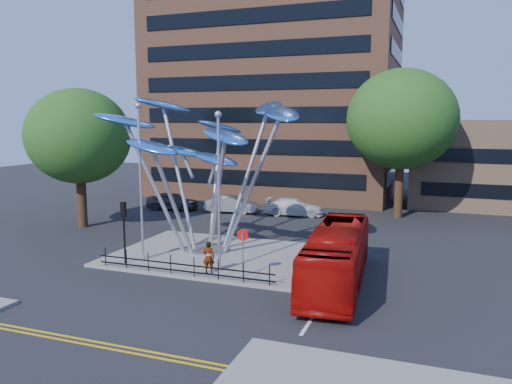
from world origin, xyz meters
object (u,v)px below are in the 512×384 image
at_px(street_lamp_right, 219,177).
at_px(traffic_light_island, 124,219).
at_px(tree_right, 402,120).
at_px(parked_car_mid, 231,204).
at_px(leaf_sculpture, 205,139).
at_px(street_lamp_left, 140,168).
at_px(parked_car_left, 172,201).
at_px(red_bus, 337,257).
at_px(pedestrian, 209,257).
at_px(no_entry_sign_island, 243,245).
at_px(tree_left, 79,136).
at_px(parked_car_right, 294,207).

xyz_separation_m(street_lamp_right, traffic_light_island, (-5.50, -0.50, -2.48)).
bearing_deg(tree_right, traffic_light_island, -123.69).
bearing_deg(tree_right, parked_car_mid, -168.56).
relative_size(leaf_sculpture, street_lamp_right, 1.53).
height_order(street_lamp_left, parked_car_left, street_lamp_left).
relative_size(street_lamp_right, red_bus, 0.81).
bearing_deg(pedestrian, no_entry_sign_island, 167.31).
distance_m(street_lamp_left, red_bus, 11.77).
height_order(street_lamp_left, street_lamp_right, street_lamp_left).
relative_size(no_entry_sign_island, pedestrian, 1.47).
relative_size(traffic_light_island, parked_car_mid, 0.76).
relative_size(tree_left, parked_car_left, 2.24).
distance_m(tree_left, red_bus, 22.31).
bearing_deg(red_bus, no_entry_sign_island, -174.78).
distance_m(no_entry_sign_island, parked_car_right, 17.59).
bearing_deg(tree_left, red_bus, -17.99).
bearing_deg(pedestrian, parked_car_left, -68.09).
xyz_separation_m(tree_right, leaf_sculpture, (-10.07, -15.32, -1.16)).
distance_m(no_entry_sign_island, parked_car_mid, 18.45).
height_order(tree_right, parked_car_mid, tree_right).
bearing_deg(red_bus, parked_car_left, 134.60).
relative_size(street_lamp_left, street_lamp_right, 1.06).
relative_size(tree_right, parked_car_left, 2.62).
bearing_deg(street_lamp_left, no_entry_sign_island, -8.61).
bearing_deg(tree_left, no_entry_sign_island, -25.07).
bearing_deg(traffic_light_island, tree_right, 56.31).
height_order(street_lamp_left, traffic_light_island, street_lamp_left).
bearing_deg(parked_car_left, traffic_light_island, -166.16).
height_order(tree_right, traffic_light_island, tree_right).
bearing_deg(no_entry_sign_island, parked_car_left, 129.33).
xyz_separation_m(tree_left, parked_car_mid, (8.22, 9.21, -6.05)).
bearing_deg(no_entry_sign_island, leaf_sculpture, 134.33).
bearing_deg(traffic_light_island, street_lamp_right, 5.19).
relative_size(leaf_sculpture, parked_car_mid, 2.82).
xyz_separation_m(street_lamp_right, no_entry_sign_island, (1.50, -0.48, -3.28)).
distance_m(traffic_light_island, no_entry_sign_island, 7.05).
bearing_deg(parked_car_right, street_lamp_left, 157.31).
relative_size(tree_right, tree_left, 1.17).
bearing_deg(leaf_sculpture, street_lamp_left, -127.40).
bearing_deg(parked_car_left, red_bus, -138.26).
xyz_separation_m(street_lamp_right, parked_car_mid, (-6.28, 16.21, -4.35)).
height_order(street_lamp_right, no_entry_sign_island, street_lamp_right).
bearing_deg(leaf_sculpture, parked_car_left, 127.43).
bearing_deg(tree_left, parked_car_right, 35.86).
distance_m(tree_left, parked_car_right, 18.00).
bearing_deg(no_entry_sign_island, street_lamp_left, 171.39).
relative_size(street_lamp_left, parked_car_left, 1.91).
height_order(tree_left, parked_car_mid, tree_left).
bearing_deg(tree_left, street_lamp_right, -25.77).
bearing_deg(pedestrian, street_lamp_right, -141.10).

